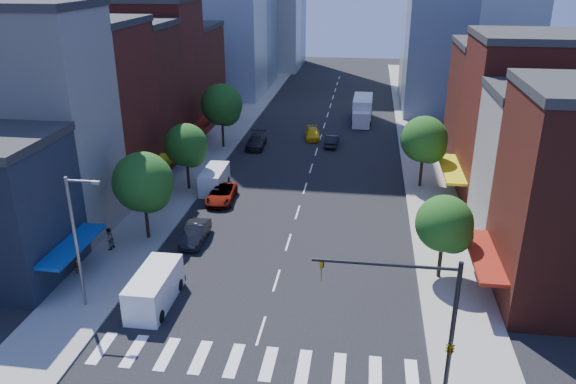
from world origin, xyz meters
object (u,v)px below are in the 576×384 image
object	(u,v)px
traffic_car_oncoming	(332,141)
cargo_van_near	(154,290)
cargo_van_far	(214,180)
pedestrian_near	(77,263)
parked_car_rear	(256,141)
parked_car_second	(195,233)
box_truck	(362,111)
parked_car_third	(222,194)
pedestrian_far	(109,239)
traffic_car_far	(359,109)
parked_car_front	(164,280)
taxi	(313,134)

from	to	relation	value
traffic_car_oncoming	cargo_van_near	bearing A→B (deg)	77.85
cargo_van_far	pedestrian_near	bearing A→B (deg)	-109.09
parked_car_rear	parked_car_second	bearing A→B (deg)	-92.92
pedestrian_near	box_truck	bearing A→B (deg)	-34.84
parked_car_third	pedestrian_far	size ratio (longest dim) A/B	2.88
parked_car_rear	traffic_car_far	world-z (taller)	traffic_car_far
parked_car_front	pedestrian_near	distance (m)	7.10
parked_car_front	parked_car_third	bearing A→B (deg)	86.51
traffic_car_oncoming	traffic_car_far	xyz separation A→B (m)	(2.99, 16.51, 0.08)
cargo_van_far	pedestrian_far	size ratio (longest dim) A/B	2.89
parked_car_third	taxi	xyz separation A→B (m)	(6.50, 21.88, -0.08)
taxi	pedestrian_near	bearing A→B (deg)	-118.17
cargo_van_near	pedestrian_near	size ratio (longest dim) A/B	3.49
box_truck	parked_car_second	bearing A→B (deg)	-106.89
cargo_van_near	pedestrian_near	distance (m)	7.64
box_truck	cargo_van_far	bearing A→B (deg)	-115.55
parked_car_second	traffic_car_far	world-z (taller)	traffic_car_far
parked_car_front	cargo_van_near	xyz separation A→B (m)	(0.00, -1.87, 0.39)
cargo_van_near	pedestrian_far	size ratio (longest dim) A/B	3.10
pedestrian_near	traffic_car_far	bearing A→B (deg)	-32.52
cargo_van_far	traffic_car_far	distance (m)	35.51
taxi	pedestrian_near	size ratio (longest dim) A/B	2.76
parked_car_rear	parked_car_front	bearing A→B (deg)	-92.92
parked_car_second	pedestrian_far	distance (m)	6.73
pedestrian_far	parked_car_front	bearing A→B (deg)	65.02
taxi	box_truck	distance (m)	11.17
parked_car_third	taxi	distance (m)	22.82
cargo_van_near	box_truck	bearing A→B (deg)	75.41
pedestrian_near	pedestrian_far	size ratio (longest dim) A/B	0.89
parked_car_second	traffic_car_oncoming	world-z (taller)	parked_car_second
parked_car_front	parked_car_third	size ratio (longest dim) A/B	0.90
parked_car_second	box_truck	world-z (taller)	box_truck
traffic_car_oncoming	traffic_car_far	bearing A→B (deg)	-98.39
parked_car_front	box_truck	xyz separation A→B (m)	(12.66, 47.07, 0.85)
parked_car_rear	traffic_car_oncoming	distance (m)	9.37
parked_car_second	parked_car_rear	bearing A→B (deg)	88.59
parked_car_front	cargo_van_far	distance (m)	18.71
parked_car_rear	traffic_car_oncoming	world-z (taller)	parked_car_rear
pedestrian_near	pedestrian_far	bearing A→B (deg)	-23.24
parked_car_front	parked_car_rear	size ratio (longest dim) A/B	0.88
pedestrian_far	box_truck	bearing A→B (deg)	169.21
cargo_van_far	pedestrian_far	xyz separation A→B (m)	(-4.80, -13.72, -0.03)
parked_car_rear	cargo_van_far	size ratio (longest dim) A/B	1.02
traffic_car_far	pedestrian_far	world-z (taller)	pedestrian_far
parked_car_third	cargo_van_near	size ratio (longest dim) A/B	0.93
parked_car_front	pedestrian_near	size ratio (longest dim) A/B	2.90
cargo_van_near	taxi	world-z (taller)	cargo_van_near
pedestrian_far	traffic_car_far	bearing A→B (deg)	171.78
cargo_van_near	pedestrian_far	bearing A→B (deg)	132.42
pedestrian_far	taxi	bearing A→B (deg)	172.19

